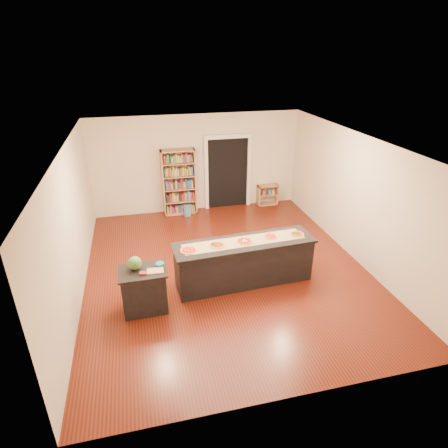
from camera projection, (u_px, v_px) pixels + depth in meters
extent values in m
cube|color=beige|center=(226.00, 211.00, 7.71)|extent=(6.00, 7.00, 2.80)
cube|color=#571C0E|center=(226.00, 268.00, 8.31)|extent=(6.00, 7.00, 0.01)
cube|color=white|center=(226.00, 143.00, 7.11)|extent=(6.00, 7.00, 0.01)
cube|color=black|center=(228.00, 173.00, 11.11)|extent=(1.20, 0.02, 2.10)
cube|color=silver|center=(206.00, 175.00, 10.93)|extent=(0.10, 0.08, 2.10)
cube|color=silver|center=(249.00, 172.00, 11.21)|extent=(0.10, 0.08, 2.10)
cube|color=silver|center=(228.00, 136.00, 10.60)|extent=(1.40, 0.08, 0.12)
cube|color=black|center=(244.00, 263.00, 7.66)|extent=(2.78, 0.70, 0.89)
cube|color=black|center=(245.00, 243.00, 7.46)|extent=(2.86, 0.77, 0.05)
cube|color=black|center=(144.00, 291.00, 6.87)|extent=(0.78, 0.55, 0.81)
cube|color=black|center=(142.00, 271.00, 6.68)|extent=(0.86, 0.63, 0.04)
cube|color=tan|center=(179.00, 182.00, 10.66)|extent=(0.95, 0.34, 1.90)
cube|color=tan|center=(267.00, 195.00, 11.53)|extent=(0.64, 0.27, 0.64)
cylinder|color=#4F7EB2|center=(187.00, 211.00, 10.84)|extent=(0.21, 0.21, 0.31)
cube|color=#A37B54|center=(244.00, 241.00, 7.46)|extent=(2.50, 0.59, 0.00)
sphere|color=#144214|center=(135.00, 263.00, 6.66)|extent=(0.25, 0.25, 0.25)
cube|color=tan|center=(155.00, 271.00, 6.65)|extent=(0.30, 0.21, 0.02)
cube|color=maroon|center=(143.00, 273.00, 6.55)|extent=(0.13, 0.10, 0.04)
cylinder|color=#195966|center=(160.00, 264.00, 6.80)|extent=(0.16, 0.16, 0.06)
cylinder|color=#BD8C48|center=(189.00, 250.00, 7.12)|extent=(0.33, 0.33, 0.02)
cylinder|color=#A5190C|center=(189.00, 250.00, 7.11)|extent=(0.27, 0.27, 0.00)
cylinder|color=#BD8C48|center=(217.00, 245.00, 7.30)|extent=(0.30, 0.30, 0.02)
cylinder|color=#A5190C|center=(217.00, 245.00, 7.29)|extent=(0.25, 0.25, 0.00)
cylinder|color=#BD8C48|center=(245.00, 241.00, 7.45)|extent=(0.32, 0.32, 0.02)
cylinder|color=#A5190C|center=(245.00, 241.00, 7.44)|extent=(0.27, 0.27, 0.00)
cylinder|color=#BD8C48|center=(270.00, 236.00, 7.63)|extent=(0.29, 0.29, 0.02)
cylinder|color=#A5190C|center=(270.00, 236.00, 7.62)|extent=(0.24, 0.24, 0.00)
cylinder|color=#BD8C48|center=(297.00, 234.00, 7.73)|extent=(0.32, 0.32, 0.02)
cylinder|color=#A5190C|center=(297.00, 234.00, 7.72)|extent=(0.26, 0.26, 0.00)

